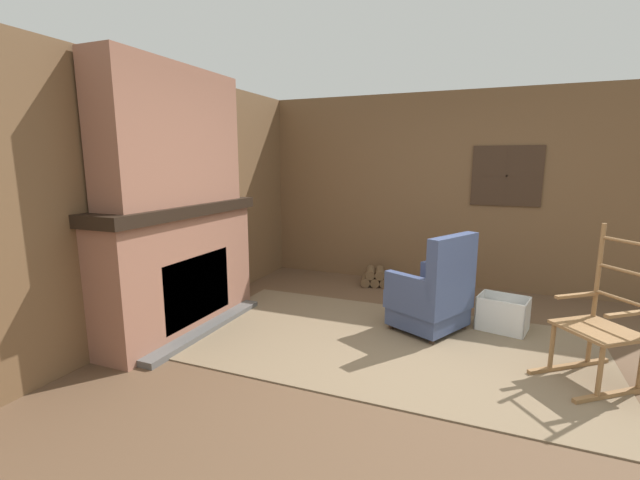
{
  "coord_description": "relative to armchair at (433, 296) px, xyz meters",
  "views": [
    {
      "loc": [
        0.47,
        -3.35,
        1.7
      ],
      "look_at": [
        -1.16,
        0.65,
        0.9
      ],
      "focal_mm": 24.0,
      "sensor_mm": 36.0,
      "label": 1
    }
  ],
  "objects": [
    {
      "name": "ground_plane",
      "position": [
        0.03,
        -0.87,
        -0.37
      ],
      "size": [
        14.0,
        14.0,
        0.0
      ],
      "primitive_type": "plane",
      "color": "brown"
    },
    {
      "name": "wood_panel_wall_left",
      "position": [
        -2.63,
        -0.87,
        0.93
      ],
      "size": [
        0.06,
        5.87,
        2.6
      ],
      "color": "brown",
      "rests_on": "ground"
    },
    {
      "name": "wood_panel_wall_back",
      "position": [
        0.04,
        1.79,
        0.94
      ],
      "size": [
        5.87,
        0.09,
        2.6
      ],
      "color": "brown",
      "rests_on": "ground"
    },
    {
      "name": "fireplace_hearth",
      "position": [
        -2.38,
        -0.87,
        0.27
      ],
      "size": [
        0.64,
        2.0,
        1.28
      ],
      "color": "#93604C",
      "rests_on": "ground"
    },
    {
      "name": "chimney_breast",
      "position": [
        -2.39,
        -0.87,
        1.56
      ],
      "size": [
        0.38,
        1.67,
        1.3
      ],
      "color": "#93604C",
      "rests_on": "fireplace_hearth"
    },
    {
      "name": "area_rug",
      "position": [
        -0.36,
        -0.47,
        -0.36
      ],
      "size": [
        3.82,
        2.1,
        0.01
      ],
      "color": "#7A664C",
      "rests_on": "ground"
    },
    {
      "name": "armchair",
      "position": [
        0.0,
        0.0,
        0.0
      ],
      "size": [
        0.86,
        0.89,
        1.01
      ],
      "rotation": [
        0.0,
        0.0,
        2.67
      ],
      "color": "#3D4C75",
      "rests_on": "ground"
    },
    {
      "name": "rocking_chair",
      "position": [
        1.34,
        -0.54,
        0.05
      ],
      "size": [
        0.92,
        0.87,
        1.22
      ],
      "rotation": [
        0.0,
        0.0,
        3.8
      ],
      "color": "olive",
      "rests_on": "ground"
    },
    {
      "name": "firewood_stack",
      "position": [
        -0.96,
        1.4,
        -0.26
      ],
      "size": [
        0.46,
        0.45,
        0.23
      ],
      "rotation": [
        0.0,
        0.0,
        0.25
      ],
      "color": "brown",
      "rests_on": "ground"
    },
    {
      "name": "laundry_basket",
      "position": [
        0.66,
        0.29,
        -0.19
      ],
      "size": [
        0.53,
        0.44,
        0.35
      ],
      "rotation": [
        0.0,
        0.0,
        -0.22
      ],
      "color": "white",
      "rests_on": "ground"
    },
    {
      "name": "oil_lamp_vase",
      "position": [
        -2.43,
        -1.34,
        0.99
      ],
      "size": [
        0.11,
        0.11,
        0.22
      ],
      "color": "silver",
      "rests_on": "fireplace_hearth"
    },
    {
      "name": "storage_case",
      "position": [
        -2.43,
        -0.77,
        0.99
      ],
      "size": [
        0.14,
        0.22,
        0.15
      ],
      "color": "gray",
      "rests_on": "fireplace_hearth"
    }
  ]
}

